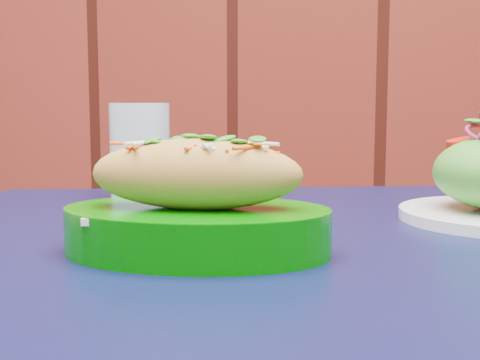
# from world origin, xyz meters

# --- Properties ---
(cafe_table) EXTENTS (0.97, 0.97, 0.75)m
(cafe_table) POSITION_xyz_m (-0.48, 1.80, 0.66)
(cafe_table) COLOR black
(cafe_table) RESTS_ON ground
(banh_mi_basket) EXTENTS (0.24, 0.16, 0.11)m
(banh_mi_basket) POSITION_xyz_m (-0.59, 1.74, 0.79)
(banh_mi_basket) COLOR #006A00
(banh_mi_basket) RESTS_ON cafe_table
(water_glass) EXTENTS (0.08, 0.08, 0.13)m
(water_glass) POSITION_xyz_m (-0.74, 2.03, 0.81)
(water_glass) COLOR silver
(water_glass) RESTS_ON cafe_table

